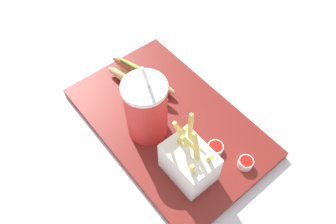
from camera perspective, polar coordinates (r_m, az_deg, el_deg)
ground_plane at (r=0.79m, az=0.00°, el=-2.53°), size 2.40×2.40×0.02m
food_tray at (r=0.77m, az=0.00°, el=-1.72°), size 0.48×0.30×0.02m
soda_cup at (r=0.68m, az=-3.91°, el=0.48°), size 0.09×0.09×0.22m
fries_basket at (r=0.66m, az=3.80°, el=-8.96°), size 0.11×0.08×0.16m
hot_dog_1 at (r=0.81m, az=-4.89°, el=5.99°), size 0.20×0.11×0.06m
ketchup_cup_1 at (r=0.71m, az=13.70°, el=-8.80°), size 0.03×0.03×0.02m
ketchup_cup_2 at (r=0.72m, az=8.44°, el=-6.35°), size 0.04×0.04×0.02m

